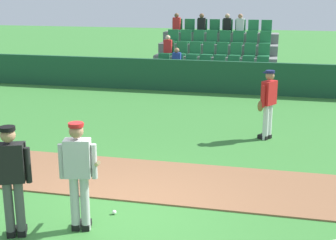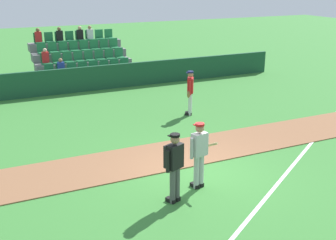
% 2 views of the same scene
% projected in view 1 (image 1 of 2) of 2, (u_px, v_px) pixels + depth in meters
% --- Properties ---
extents(ground_plane, '(80.00, 80.00, 0.00)m').
position_uv_depth(ground_plane, '(118.00, 214.00, 8.19)').
color(ground_plane, '#387A33').
extents(infield_dirt_path, '(28.00, 2.13, 0.03)m').
position_uv_depth(infield_dirt_path, '(143.00, 179.00, 9.65)').
color(infield_dirt_path, brown).
rests_on(infield_dirt_path, ground).
extents(dugout_fence, '(20.00, 0.16, 1.18)m').
position_uv_depth(dugout_fence, '(208.00, 77.00, 17.72)').
color(dugout_fence, '#19472D').
rests_on(dugout_fence, ground).
extents(stadium_bleachers, '(5.00, 3.80, 2.70)m').
position_uv_depth(stadium_bleachers, '(216.00, 63.00, 19.85)').
color(stadium_bleachers, slate).
rests_on(stadium_bleachers, ground).
extents(batter_grey_jersey, '(0.73, 0.72, 1.76)m').
position_uv_depth(batter_grey_jersey, '(79.00, 172.00, 7.41)').
color(batter_grey_jersey, '#B2B2B2').
rests_on(batter_grey_jersey, ground).
extents(umpire_home_plate, '(0.55, 0.42, 1.76)m').
position_uv_depth(umpire_home_plate, '(12.00, 175.00, 7.21)').
color(umpire_home_plate, '#4C4C4C').
rests_on(umpire_home_plate, ground).
extents(runner_red_jersey, '(0.49, 0.58, 1.76)m').
position_uv_depth(runner_red_jersey, '(268.00, 102.00, 12.05)').
color(runner_red_jersey, silver).
rests_on(runner_red_jersey, ground).
extents(baseball, '(0.07, 0.07, 0.07)m').
position_uv_depth(baseball, '(114.00, 212.00, 8.17)').
color(baseball, white).
rests_on(baseball, ground).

